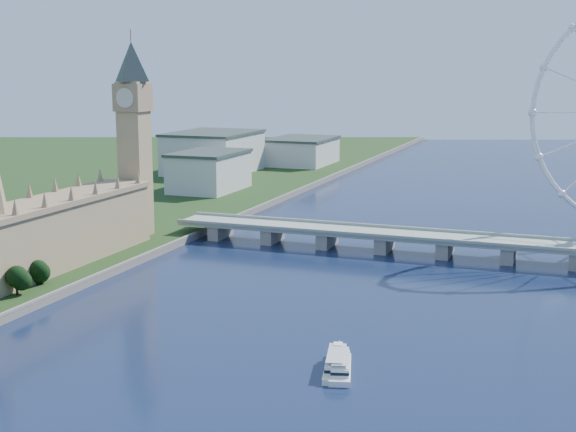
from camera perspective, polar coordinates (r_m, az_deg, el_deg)
The scene contains 5 objects.
big_ben at distance 421.86m, azimuth -10.94°, elevation 7.14°, with size 20.02×20.02×110.00m.
westminster_bridge at distance 401.36m, azimuth 6.90°, elevation -1.56°, with size 220.00×22.00×9.50m.
city_skyline at distance 648.08m, azimuth 15.78°, elevation 3.69°, with size 505.00×280.00×32.00m.
tour_boat_near at distance 247.93m, azimuth 3.44°, elevation -10.91°, with size 7.04×27.66×6.09m, color white, non-canonical shape.
tour_boat_far at distance 246.46m, azimuth 3.74°, elevation -11.04°, with size 6.63×26.14×5.74m, color white, non-canonical shape.
Camera 1 is at (91.11, -81.66, 91.03)m, focal length 50.00 mm.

